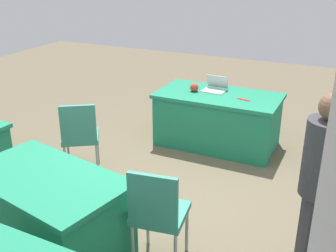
{
  "coord_description": "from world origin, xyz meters",
  "views": [
    {
      "loc": [
        -1.69,
        3.51,
        2.54
      ],
      "look_at": [
        -0.01,
        -0.1,
        0.9
      ],
      "focal_mm": 43.88,
      "sensor_mm": 36.0,
      "label": 1
    }
  ],
  "objects_px": {
    "table_foreground": "(217,120)",
    "scissors_red": "(244,99)",
    "laptop_silver": "(215,88)",
    "chair_near_front": "(158,211)",
    "chair_tucked_right": "(80,134)",
    "person_presenter": "(321,181)",
    "table_mid_left": "(49,213)",
    "yarn_ball": "(194,87)"
  },
  "relations": [
    {
      "from": "chair_near_front",
      "to": "chair_tucked_right",
      "type": "bearing_deg",
      "value": 137.5
    },
    {
      "from": "yarn_ball",
      "to": "scissors_red",
      "type": "xyz_separation_m",
      "value": [
        -0.74,
        0.06,
        -0.06
      ]
    },
    {
      "from": "laptop_silver",
      "to": "table_foreground",
      "type": "bearing_deg",
      "value": 131.94
    },
    {
      "from": "chair_near_front",
      "to": "laptop_silver",
      "type": "bearing_deg",
      "value": 91.42
    },
    {
      "from": "chair_tucked_right",
      "to": "scissors_red",
      "type": "relative_size",
      "value": 5.33
    },
    {
      "from": "person_presenter",
      "to": "table_foreground",
      "type": "bearing_deg",
      "value": -164.72
    },
    {
      "from": "table_foreground",
      "to": "scissors_red",
      "type": "xyz_separation_m",
      "value": [
        -0.38,
        0.09,
        0.39
      ]
    },
    {
      "from": "chair_tucked_right",
      "to": "scissors_red",
      "type": "distance_m",
      "value": 2.2
    },
    {
      "from": "laptop_silver",
      "to": "yarn_ball",
      "type": "distance_m",
      "value": 0.3
    },
    {
      "from": "laptop_silver",
      "to": "scissors_red",
      "type": "xyz_separation_m",
      "value": [
        -0.49,
        0.22,
        -0.04
      ]
    },
    {
      "from": "chair_near_front",
      "to": "yarn_ball",
      "type": "xyz_separation_m",
      "value": [
        0.72,
        -2.63,
        0.26
      ]
    },
    {
      "from": "table_foreground",
      "to": "table_mid_left",
      "type": "relative_size",
      "value": 1.06
    },
    {
      "from": "table_foreground",
      "to": "chair_near_front",
      "type": "distance_m",
      "value": 2.68
    },
    {
      "from": "chair_tucked_right",
      "to": "yarn_ball",
      "type": "relative_size",
      "value": 7.91
    },
    {
      "from": "chair_tucked_right",
      "to": "person_presenter",
      "type": "distance_m",
      "value": 2.91
    },
    {
      "from": "table_mid_left",
      "to": "chair_tucked_right",
      "type": "distance_m",
      "value": 1.45
    },
    {
      "from": "table_foreground",
      "to": "scissors_red",
      "type": "height_order",
      "value": "scissors_red"
    },
    {
      "from": "chair_tucked_right",
      "to": "scissors_red",
      "type": "bearing_deg",
      "value": 8.88
    },
    {
      "from": "table_foreground",
      "to": "chair_tucked_right",
      "type": "height_order",
      "value": "chair_tucked_right"
    },
    {
      "from": "table_mid_left",
      "to": "chair_near_front",
      "type": "xyz_separation_m",
      "value": [
        -1.01,
        -0.21,
        0.18
      ]
    },
    {
      "from": "scissors_red",
      "to": "person_presenter",
      "type": "bearing_deg",
      "value": -46.97
    },
    {
      "from": "yarn_ball",
      "to": "chair_near_front",
      "type": "bearing_deg",
      "value": 105.32
    },
    {
      "from": "scissors_red",
      "to": "laptop_silver",
      "type": "bearing_deg",
      "value": 169.21
    },
    {
      "from": "table_mid_left",
      "to": "chair_tucked_right",
      "type": "relative_size",
      "value": 1.68
    },
    {
      "from": "person_presenter",
      "to": "table_mid_left",
      "type": "bearing_deg",
      "value": -93.53
    },
    {
      "from": "table_foreground",
      "to": "laptop_silver",
      "type": "height_order",
      "value": "laptop_silver"
    },
    {
      "from": "laptop_silver",
      "to": "yarn_ball",
      "type": "bearing_deg",
      "value": 33.99
    },
    {
      "from": "table_foreground",
      "to": "yarn_ball",
      "type": "relative_size",
      "value": 14.17
    },
    {
      "from": "chair_near_front",
      "to": "laptop_silver",
      "type": "height_order",
      "value": "chair_near_front"
    },
    {
      "from": "person_presenter",
      "to": "chair_tucked_right",
      "type": "bearing_deg",
      "value": -123.08
    },
    {
      "from": "table_foreground",
      "to": "yarn_ball",
      "type": "height_order",
      "value": "yarn_ball"
    },
    {
      "from": "chair_near_front",
      "to": "person_presenter",
      "type": "xyz_separation_m",
      "value": [
        -1.21,
        -0.47,
        0.34
      ]
    },
    {
      "from": "table_foreground",
      "to": "scissors_red",
      "type": "relative_size",
      "value": 9.55
    },
    {
      "from": "yarn_ball",
      "to": "scissors_red",
      "type": "distance_m",
      "value": 0.74
    },
    {
      "from": "yarn_ball",
      "to": "scissors_red",
      "type": "relative_size",
      "value": 0.67
    },
    {
      "from": "table_foreground",
      "to": "laptop_silver",
      "type": "xyz_separation_m",
      "value": [
        0.1,
        -0.13,
        0.42
      ]
    },
    {
      "from": "table_mid_left",
      "to": "scissors_red",
      "type": "height_order",
      "value": "scissors_red"
    },
    {
      "from": "chair_tucked_right",
      "to": "scissors_red",
      "type": "xyz_separation_m",
      "value": [
        -1.62,
        -1.47,
        0.22
      ]
    },
    {
      "from": "chair_near_front",
      "to": "scissors_red",
      "type": "distance_m",
      "value": 2.57
    },
    {
      "from": "chair_tucked_right",
      "to": "table_foreground",
      "type": "bearing_deg",
      "value": 18.21
    },
    {
      "from": "chair_tucked_right",
      "to": "person_presenter",
      "type": "height_order",
      "value": "person_presenter"
    },
    {
      "from": "chair_tucked_right",
      "to": "person_presenter",
      "type": "bearing_deg",
      "value": -45.82
    }
  ]
}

